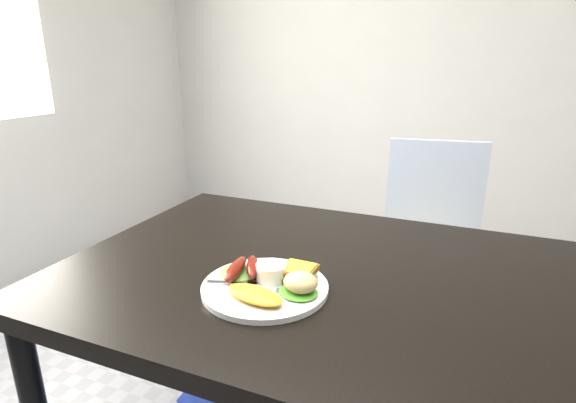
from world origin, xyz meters
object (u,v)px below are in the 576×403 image
person (337,172)px  plate (265,287)px  dining_chair (424,262)px  dining_table (335,280)px

person → plate: (0.03, -0.58, -0.10)m
dining_chair → plate: plate is taller
dining_chair → person: person is taller
dining_table → dining_chair: (0.12, 0.79, -0.28)m
dining_table → person: (-0.13, 0.45, 0.13)m
dining_table → dining_chair: bearing=81.1°
plate → dining_table: bearing=50.9°
dining_table → dining_chair: size_ratio=3.22×
person → dining_table: bearing=130.2°
dining_table → person: 0.49m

